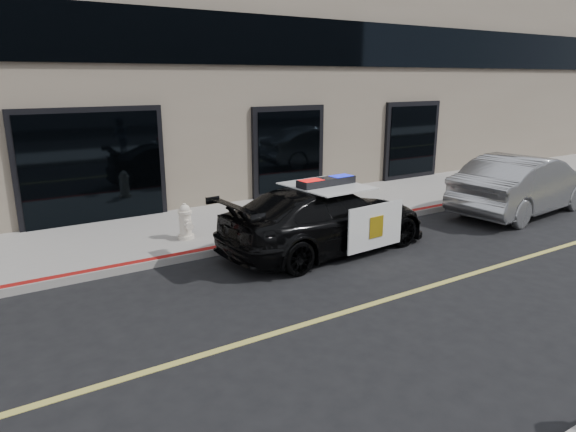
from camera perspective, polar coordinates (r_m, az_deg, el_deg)
ground at (r=7.57m, az=-0.44°, el=-12.63°), size 120.00×120.00×0.00m
sidewalk_n at (r=12.00m, az=-13.86°, el=-2.04°), size 60.00×3.50×0.15m
police_car at (r=10.71m, az=4.23°, el=-0.24°), size 2.58×5.00×1.55m
silver_sedan at (r=15.00m, az=24.74°, el=3.22°), size 2.65×5.12×1.57m
fire_hydrant at (r=11.25m, az=-11.32°, el=-0.69°), size 0.35×0.49×0.78m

